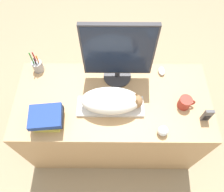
{
  "coord_description": "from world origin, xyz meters",
  "views": [
    {
      "loc": [
        -0.0,
        -0.47,
        2.08
      ],
      "look_at": [
        -0.01,
        0.31,
        0.8
      ],
      "focal_mm": 35.0,
      "sensor_mm": 36.0,
      "label": 1
    }
  ],
  "objects_px": {
    "coffee_mug": "(185,103)",
    "baseball": "(163,131)",
    "cat": "(113,101)",
    "phone": "(207,115)",
    "computer_mouse": "(162,71)",
    "book_stack": "(47,118)",
    "pen_cup": "(38,66)",
    "keyboard": "(111,106)",
    "monitor": "(118,53)"
  },
  "relations": [
    {
      "from": "pen_cup",
      "to": "cat",
      "type": "bearing_deg",
      "value": -29.88
    },
    {
      "from": "keyboard",
      "to": "pen_cup",
      "type": "xyz_separation_m",
      "value": [
        -0.56,
        0.33,
        0.04
      ]
    },
    {
      "from": "cat",
      "to": "monitor",
      "type": "distance_m",
      "value": 0.31
    },
    {
      "from": "keyboard",
      "to": "book_stack",
      "type": "bearing_deg",
      "value": -164.44
    },
    {
      "from": "keyboard",
      "to": "coffee_mug",
      "type": "height_order",
      "value": "coffee_mug"
    },
    {
      "from": "keyboard",
      "to": "monitor",
      "type": "relative_size",
      "value": 0.91
    },
    {
      "from": "computer_mouse",
      "to": "pen_cup",
      "type": "xyz_separation_m",
      "value": [
        -0.95,
        0.02,
        0.03
      ]
    },
    {
      "from": "computer_mouse",
      "to": "baseball",
      "type": "xyz_separation_m",
      "value": [
        -0.05,
        -0.5,
        0.02
      ]
    },
    {
      "from": "pen_cup",
      "to": "computer_mouse",
      "type": "bearing_deg",
      "value": -1.14
    },
    {
      "from": "monitor",
      "to": "coffee_mug",
      "type": "xyz_separation_m",
      "value": [
        0.46,
        -0.24,
        -0.22
      ]
    },
    {
      "from": "keyboard",
      "to": "cat",
      "type": "relative_size",
      "value": 1.11
    },
    {
      "from": "pen_cup",
      "to": "phone",
      "type": "bearing_deg",
      "value": -19.21
    },
    {
      "from": "baseball",
      "to": "phone",
      "type": "bearing_deg",
      "value": 18.65
    },
    {
      "from": "baseball",
      "to": "monitor",
      "type": "bearing_deg",
      "value": 122.88
    },
    {
      "from": "monitor",
      "to": "phone",
      "type": "height_order",
      "value": "monitor"
    },
    {
      "from": "keyboard",
      "to": "cat",
      "type": "distance_m",
      "value": 0.08
    },
    {
      "from": "cat",
      "to": "monitor",
      "type": "height_order",
      "value": "monitor"
    },
    {
      "from": "keyboard",
      "to": "book_stack",
      "type": "distance_m",
      "value": 0.43
    },
    {
      "from": "coffee_mug",
      "to": "baseball",
      "type": "xyz_separation_m",
      "value": [
        -0.17,
        -0.2,
        -0.01
      ]
    },
    {
      "from": "coffee_mug",
      "to": "baseball",
      "type": "relative_size",
      "value": 1.67
    },
    {
      "from": "computer_mouse",
      "to": "phone",
      "type": "bearing_deg",
      "value": -58.24
    },
    {
      "from": "computer_mouse",
      "to": "baseball",
      "type": "bearing_deg",
      "value": -95.74
    },
    {
      "from": "baseball",
      "to": "pen_cup",
      "type": "bearing_deg",
      "value": 150.13
    },
    {
      "from": "computer_mouse",
      "to": "book_stack",
      "type": "height_order",
      "value": "book_stack"
    },
    {
      "from": "book_stack",
      "to": "phone",
      "type": "bearing_deg",
      "value": 1.51
    },
    {
      "from": "computer_mouse",
      "to": "book_stack",
      "type": "distance_m",
      "value": 0.91
    },
    {
      "from": "book_stack",
      "to": "coffee_mug",
      "type": "bearing_deg",
      "value": 8.15
    },
    {
      "from": "coffee_mug",
      "to": "baseball",
      "type": "distance_m",
      "value": 0.27
    },
    {
      "from": "monitor",
      "to": "computer_mouse",
      "type": "bearing_deg",
      "value": 7.78
    },
    {
      "from": "pen_cup",
      "to": "baseball",
      "type": "height_order",
      "value": "pen_cup"
    },
    {
      "from": "monitor",
      "to": "pen_cup",
      "type": "distance_m",
      "value": 0.65
    },
    {
      "from": "keyboard",
      "to": "baseball",
      "type": "relative_size",
      "value": 6.59
    },
    {
      "from": "cat",
      "to": "phone",
      "type": "distance_m",
      "value": 0.63
    },
    {
      "from": "cat",
      "to": "phone",
      "type": "height_order",
      "value": "cat"
    },
    {
      "from": "keyboard",
      "to": "computer_mouse",
      "type": "xyz_separation_m",
      "value": [
        0.39,
        0.31,
        0.0
      ]
    },
    {
      "from": "monitor",
      "to": "pen_cup",
      "type": "relative_size",
      "value": 2.56
    },
    {
      "from": "monitor",
      "to": "book_stack",
      "type": "height_order",
      "value": "monitor"
    },
    {
      "from": "pen_cup",
      "to": "book_stack",
      "type": "bearing_deg",
      "value": -72.07
    },
    {
      "from": "computer_mouse",
      "to": "monitor",
      "type": "bearing_deg",
      "value": -172.22
    },
    {
      "from": "keyboard",
      "to": "computer_mouse",
      "type": "distance_m",
      "value": 0.5
    },
    {
      "from": "monitor",
      "to": "baseball",
      "type": "distance_m",
      "value": 0.58
    },
    {
      "from": "monitor",
      "to": "phone",
      "type": "bearing_deg",
      "value": -30.84
    },
    {
      "from": "phone",
      "to": "book_stack",
      "type": "height_order",
      "value": "book_stack"
    },
    {
      "from": "monitor",
      "to": "book_stack",
      "type": "bearing_deg",
      "value": -140.77
    },
    {
      "from": "coffee_mug",
      "to": "phone",
      "type": "bearing_deg",
      "value": -40.7
    },
    {
      "from": "computer_mouse",
      "to": "book_stack",
      "type": "xyz_separation_m",
      "value": [
        -0.8,
        -0.42,
        0.05
      ]
    },
    {
      "from": "cat",
      "to": "pen_cup",
      "type": "bearing_deg",
      "value": 150.12
    },
    {
      "from": "coffee_mug",
      "to": "phone",
      "type": "distance_m",
      "value": 0.16
    },
    {
      "from": "phone",
      "to": "coffee_mug",
      "type": "bearing_deg",
      "value": 139.3
    },
    {
      "from": "computer_mouse",
      "to": "pen_cup",
      "type": "distance_m",
      "value": 0.95
    }
  ]
}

